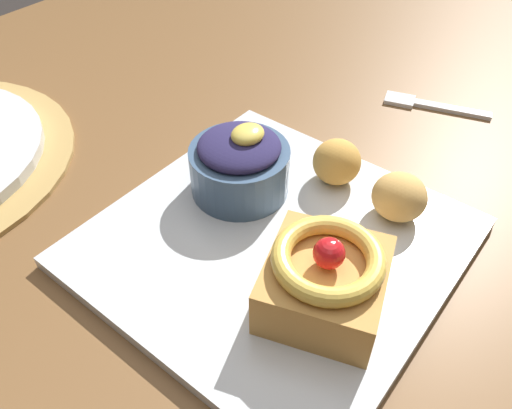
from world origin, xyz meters
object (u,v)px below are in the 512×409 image
at_px(front_plate, 274,242).
at_px(fritter_middle, 399,197).
at_px(berry_ramekin, 240,164).
at_px(fork, 428,105).
at_px(fritter_front, 337,162).
at_px(cake_slice, 325,278).

distance_m(front_plate, fritter_middle, 0.12).
xyz_separation_m(berry_ramekin, fork, (0.27, -0.07, -0.04)).
relative_size(front_plate, fork, 2.32).
bearing_deg(fritter_middle, front_plate, 143.15).
distance_m(berry_ramekin, fritter_front, 0.09).
distance_m(front_plate, fritter_front, 0.10).
distance_m(fritter_front, fork, 0.20).
distance_m(fritter_front, fritter_middle, 0.07).
xyz_separation_m(berry_ramekin, fritter_front, (0.07, -0.06, -0.01)).
bearing_deg(fritter_middle, fritter_front, 83.92).
xyz_separation_m(front_plate, fork, (0.30, -0.01, -0.00)).
height_order(berry_ramekin, fritter_front, berry_ramekin).
distance_m(berry_ramekin, fritter_middle, 0.15).
xyz_separation_m(front_plate, fritter_front, (0.10, 0.00, 0.03)).
height_order(cake_slice, fritter_middle, cake_slice).
bearing_deg(fritter_middle, berry_ramekin, 114.30).
distance_m(cake_slice, berry_ramekin, 0.15).
height_order(front_plate, fritter_middle, fritter_middle).
bearing_deg(fork, front_plate, 70.26).
relative_size(cake_slice, fritter_middle, 2.33).
bearing_deg(fork, fritter_front, 69.26).
bearing_deg(fork, cake_slice, 82.49).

